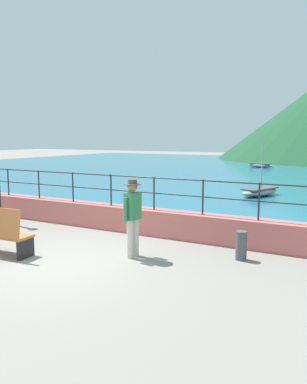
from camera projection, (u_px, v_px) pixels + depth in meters
name	position (u px, v px, depth m)	size (l,w,h in m)	color
ground_plane	(53.00, 264.00, 8.14)	(120.00, 120.00, 0.00)	gray
promenade_wall	(132.00, 219.00, 10.88)	(20.00, 0.56, 0.70)	#BC605B
railing	(132.00, 186.00, 10.74)	(18.44, 0.04, 0.90)	#282623
lake_water	(280.00, 170.00, 30.64)	(64.00, 44.32, 0.06)	#236B89
person_walking	(133.00, 214.00, 8.46)	(0.38, 0.56, 1.75)	beige
bollard	(241.00, 246.00, 8.35)	(0.24, 0.24, 0.64)	#4C4C51
boat_1	(260.00, 165.00, 33.41)	(2.45, 1.46, 2.24)	gray
boat_2	(260.00, 191.00, 17.16)	(1.66, 2.47, 1.59)	gray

